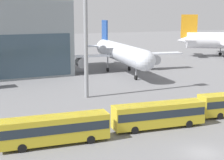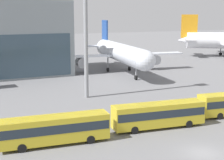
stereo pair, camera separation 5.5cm
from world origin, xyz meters
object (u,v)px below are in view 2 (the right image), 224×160
Objects in this scene: airliner_at_gate_far at (120,53)px; floodlight_mast at (85,5)px; shuttle_bus_1 at (159,114)px; shuttle_bus_0 at (55,128)px.

airliner_at_gate_far is 1.29× the size of floodlight_mast.
shuttle_bus_0 is at bearing -173.86° from shuttle_bus_1.
shuttle_bus_0 and shuttle_bus_1 have the same top height.
floodlight_mast is at bearing -30.31° from airliner_at_gate_far.
airliner_at_gate_far is 2.95× the size of shuttle_bus_0.
shuttle_bus_0 is (-29.44, -42.34, -3.06)m from airliner_at_gate_far.
floodlight_mast reaches higher than shuttle_bus_0.
shuttle_bus_1 is (-15.40, -42.51, -3.06)m from airliner_at_gate_far.
floodlight_mast is at bearing 104.16° from shuttle_bus_1.
shuttle_bus_1 is (14.04, -0.17, 0.00)m from shuttle_bus_0.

